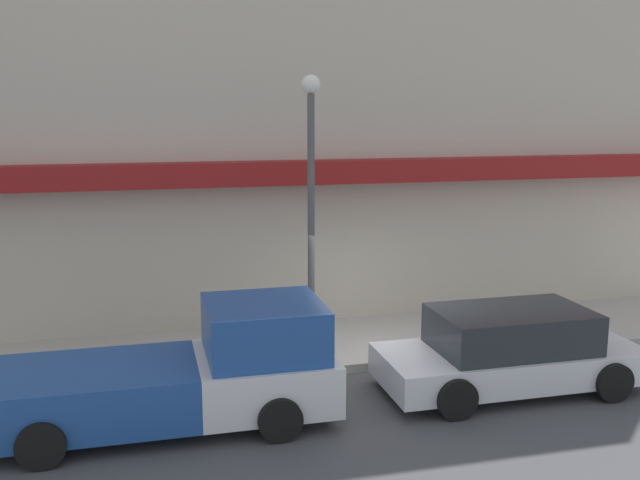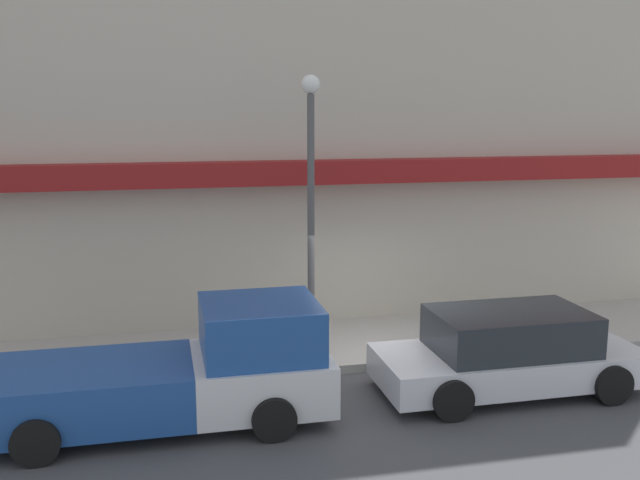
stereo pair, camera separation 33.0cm
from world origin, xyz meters
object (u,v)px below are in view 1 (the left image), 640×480
pickup_truck (187,374)px  fire_hydrant (255,347)px  parked_car (510,351)px  street_lamp (311,181)px

pickup_truck → fire_hydrant: 2.48m
pickup_truck → parked_car: size_ratio=1.16×
pickup_truck → parked_car: (5.65, 0.00, -0.11)m
fire_hydrant → street_lamp: (1.21, 0.46, 3.08)m
pickup_truck → street_lamp: street_lamp is taller
pickup_truck → street_lamp: 4.52m
pickup_truck → fire_hydrant: (1.41, 2.01, -0.34)m
pickup_truck → fire_hydrant: bearing=53.0°
fire_hydrant → parked_car: bearing=-25.3°
parked_car → pickup_truck: bearing=-178.8°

